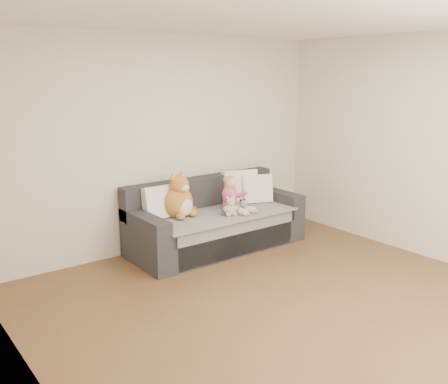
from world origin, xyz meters
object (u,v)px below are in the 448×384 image
(sofa, at_px, (215,223))
(plush_cat, at_px, (179,200))
(toddler, at_px, (232,196))
(sippy_cup, at_px, (224,211))
(teddy_bear, at_px, (231,208))

(sofa, xyz_separation_m, plush_cat, (-0.48, 0.06, 0.37))
(sofa, bearing_deg, toddler, -36.55)
(sofa, height_order, sippy_cup, sofa)
(sofa, xyz_separation_m, teddy_bear, (0.03, -0.29, 0.26))
(teddy_bear, distance_m, sippy_cup, 0.09)
(sippy_cup, bearing_deg, plush_cat, 148.44)
(sofa, distance_m, plush_cat, 0.61)
(toddler, relative_size, sippy_cup, 4.47)
(teddy_bear, bearing_deg, plush_cat, 166.96)
(plush_cat, bearing_deg, sofa, -17.06)
(sofa, bearing_deg, sippy_cup, -97.19)
(plush_cat, bearing_deg, teddy_bear, -44.42)
(teddy_bear, xyz_separation_m, sippy_cup, (-0.05, 0.06, -0.04))
(sofa, relative_size, toddler, 4.74)
(sofa, height_order, teddy_bear, sofa)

